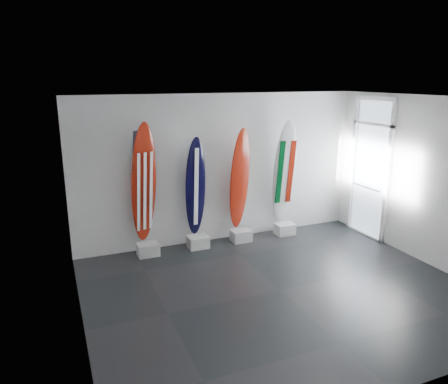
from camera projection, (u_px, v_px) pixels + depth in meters
name	position (u px, v px, depth m)	size (l,w,h in m)	color
floor	(280.00, 290.00, 6.87)	(6.00, 6.00, 0.00)	black
ceiling	(287.00, 99.00, 6.09)	(6.00, 6.00, 0.00)	white
wall_back	(221.00, 169.00, 8.71)	(6.00, 6.00, 0.00)	silver
wall_front	(411.00, 265.00, 4.24)	(6.00, 6.00, 0.00)	silver
wall_left	(75.00, 226.00, 5.37)	(5.00, 5.00, 0.00)	silver
wall_right	(432.00, 182.00, 7.58)	(5.00, 5.00, 0.00)	silver
display_block_usa	(148.00, 249.00, 8.18)	(0.40, 0.30, 0.24)	silver
surfboard_usa	(144.00, 184.00, 7.94)	(0.52, 0.08, 2.31)	#A01E0D
display_block_navy	(198.00, 242.00, 8.55)	(0.40, 0.30, 0.24)	silver
surfboard_navy	(196.00, 187.00, 8.35)	(0.45, 0.08, 1.98)	black
display_block_swiss	(241.00, 236.00, 8.90)	(0.40, 0.30, 0.24)	silver
surfboard_swiss	(240.00, 179.00, 8.68)	(0.48, 0.08, 2.12)	#A01E0D
display_block_italy	(285.00, 229.00, 9.28)	(0.40, 0.30, 0.24)	silver
surfboard_italy	(284.00, 172.00, 9.04)	(0.51, 0.08, 2.26)	white
wall_outlet	(102.00, 239.00, 8.09)	(0.09, 0.02, 0.13)	silver
glass_door	(370.00, 170.00, 8.97)	(0.12, 1.16, 2.85)	white
balcony	(413.00, 205.00, 9.70)	(2.80, 2.20, 1.20)	slate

